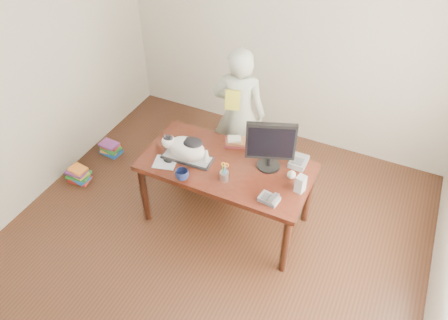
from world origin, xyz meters
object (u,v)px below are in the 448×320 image
desk (230,171)px  keyboard (187,158)px  speaker (300,184)px  cat (185,148)px  book_pile_b (110,148)px  coffee_mug (182,175)px  phone (269,199)px  person (239,114)px  book_stack (235,142)px  baseball (292,175)px  mouse (168,160)px  calculator (299,162)px  monitor (271,144)px  book_pile_a (79,175)px  pen_cup (224,175)px

desk → keyboard: 0.43m
keyboard → speaker: bearing=-0.7°
cat → book_pile_b: (-1.34, 0.43, -0.81)m
desk → book_pile_b: size_ratio=6.20×
desk → cat: (-0.38, -0.16, 0.28)m
coffee_mug → phone: (0.80, 0.08, -0.02)m
person → cat: bearing=65.7°
book_stack → person: 0.49m
speaker → cat: bearing=-163.9°
baseball → book_pile_b: size_ratio=0.30×
person → book_pile_b: person is taller
phone → book_pile_b: 2.43m
mouse → person: (0.30, 0.97, -0.00)m
desk → phone: size_ratio=8.84×
baseball → calculator: size_ratio=0.39×
desk → monitor: 0.57m
monitor → baseball: bearing=-31.0°
book_pile_b → cat: bearing=-18.0°
keyboard → coffee_mug: (0.09, -0.26, 0.03)m
desk → book_pile_a: desk is taller
calculator → book_pile_b: bearing=179.2°
book_stack → book_pile_b: size_ratio=0.93×
calculator → cat: bearing=-158.2°
mouse → person: 1.01m
phone → calculator: phone is taller
keyboard → mouse: 0.18m
monitor → phone: monitor is taller
person → book_pile_a: (-1.54, -0.97, -0.68)m
cat → phone: cat is taller
cat → baseball: bearing=6.8°
pen_cup → phone: bearing=-8.5°
keyboard → book_pile_b: 1.58m
pen_cup → person: (-0.28, 0.96, -0.04)m
desk → person: size_ratio=1.04×
monitor → keyboard: bearing=175.8°
desk → cat: 0.50m
speaker → keyboard: bearing=-164.1°
coffee_mug → speaker: bearing=17.2°
desk → speaker: speaker is taller
keyboard → desk: bearing=20.1°
calculator → person: bearing=150.6°
book_stack → book_pile_a: (-1.70, -0.51, -0.70)m
phone → person: person is taller
desk → keyboard: size_ratio=3.25×
coffee_mug → book_pile_b: bearing=154.4°
mouse → book_stack: book_stack is taller
desk → monitor: (0.37, 0.06, 0.43)m
pen_cup → book_pile_a: size_ratio=0.78×
book_stack → cat: bearing=-150.0°
cat → baseball: cat is taller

